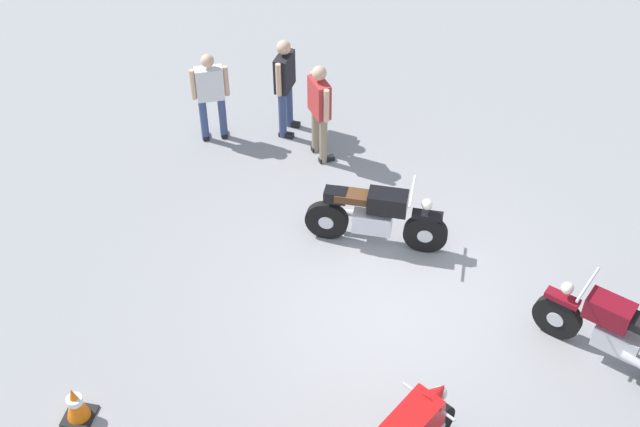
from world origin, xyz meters
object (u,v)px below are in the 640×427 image
Objects in this scene: person_in_red_shirt at (319,107)px; person_in_black_shirt at (285,81)px; motorcycle_maroon_cruiser at (616,333)px; person_in_white_shirt at (211,92)px; motorcycle_black_cruiser at (375,216)px; traffic_cone at (75,404)px.

person_in_red_shirt is 0.94m from person_in_black_shirt.
motorcycle_maroon_cruiser is 7.31m from person_in_white_shirt.
motorcycle_black_cruiser is at bearing -46.84° from person_in_black_shirt.
motorcycle_black_cruiser is 2.32m from person_in_red_shirt.
person_in_black_shirt is at bearing 105.41° from person_in_red_shirt.
motorcycle_maroon_cruiser is 1.10× the size of person_in_black_shirt.
motorcycle_maroon_cruiser is 1.19× the size of person_in_white_shirt.
person_in_white_shirt is 5.82m from traffic_cone.
motorcycle_black_cruiser reaches higher than traffic_cone.
person_in_red_shirt is (-1.93, -1.20, 0.47)m from motorcycle_black_cruiser.
motorcycle_maroon_cruiser is 5.67m from person_in_red_shirt.
motorcycle_black_cruiser is 4.77m from traffic_cone.
person_in_black_shirt is at bearing 127.40° from motorcycle_black_cruiser.
person_in_red_shirt is at bearing -118.08° from person_in_white_shirt.
person_in_red_shirt reaches higher than traffic_cone.
motorcycle_black_cruiser is (-1.59, -3.22, 0.00)m from motorcycle_maroon_cruiser.
traffic_cone is at bearing 43.73° from motorcycle_maroon_cruiser.
person_in_black_shirt is 3.32× the size of traffic_cone.
person_in_red_shirt reaches higher than person_in_white_shirt.
person_in_white_shirt is at bearing -5.21° from motorcycle_maroon_cruiser.
person_in_white_shirt is at bearing 141.19° from person_in_red_shirt.
motorcycle_black_cruiser is 3.22m from person_in_black_shirt.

